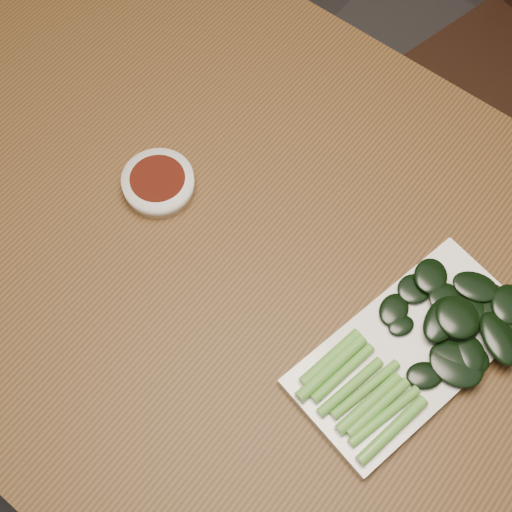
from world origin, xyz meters
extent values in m
plane|color=#302D2D|center=(0.00, 0.00, 0.00)|extent=(6.00, 6.00, 0.00)
cube|color=#472E14|center=(0.00, 0.00, 0.73)|extent=(1.40, 0.80, 0.04)
cylinder|color=#472E14|center=(-0.64, 0.34, 0.35)|extent=(0.05, 0.05, 0.71)
cube|color=black|center=(0.06, 0.71, 0.43)|extent=(0.49, 0.49, 0.04)
cylinder|color=black|center=(-0.15, 0.58, 0.21)|extent=(0.04, 0.04, 0.41)
cylinder|color=black|center=(0.19, 0.50, 0.21)|extent=(0.04, 0.04, 0.41)
cylinder|color=black|center=(-0.07, 0.92, 0.21)|extent=(0.04, 0.04, 0.41)
cylinder|color=silver|center=(-0.19, 0.00, 0.76)|extent=(0.10, 0.10, 0.03)
cylinder|color=#3D0F05|center=(-0.19, 0.00, 0.78)|extent=(0.07, 0.07, 0.00)
cube|color=silver|center=(0.20, 0.02, 0.76)|extent=(0.20, 0.31, 0.01)
cylinder|color=#559433|center=(0.13, -0.05, 0.77)|extent=(0.03, 0.09, 0.01)
cylinder|color=#559433|center=(0.14, -0.06, 0.77)|extent=(0.03, 0.11, 0.01)
cylinder|color=#559433|center=(0.16, -0.06, 0.77)|extent=(0.03, 0.10, 0.01)
cylinder|color=#559433|center=(0.17, -0.07, 0.77)|extent=(0.03, 0.10, 0.01)
cylinder|color=#559433|center=(0.19, -0.06, 0.77)|extent=(0.03, 0.10, 0.01)
cylinder|color=#559433|center=(0.20, -0.07, 0.77)|extent=(0.03, 0.10, 0.01)
cylinder|color=#559433|center=(0.21, -0.07, 0.77)|extent=(0.03, 0.09, 0.01)
cylinder|color=#559433|center=(0.22, -0.07, 0.77)|extent=(0.04, 0.10, 0.01)
cylinder|color=#559433|center=(0.24, -0.08, 0.77)|extent=(0.03, 0.10, 0.01)
ellipsoid|color=black|center=(0.21, 0.07, 0.78)|extent=(0.04, 0.07, 0.01)
ellipsoid|color=black|center=(0.26, 0.13, 0.78)|extent=(0.06, 0.07, 0.01)
ellipsoid|color=black|center=(0.23, 0.10, 0.77)|extent=(0.06, 0.06, 0.01)
ellipsoid|color=black|center=(0.26, 0.05, 0.77)|extent=(0.06, 0.06, 0.01)
ellipsoid|color=black|center=(0.22, 0.13, 0.78)|extent=(0.07, 0.05, 0.01)
ellipsoid|color=black|center=(0.20, 0.09, 0.78)|extent=(0.04, 0.05, 0.01)
ellipsoid|color=black|center=(0.22, 0.08, 0.78)|extent=(0.08, 0.07, 0.01)
ellipsoid|color=black|center=(0.16, 0.08, 0.77)|extent=(0.05, 0.05, 0.01)
ellipsoid|color=black|center=(0.27, 0.11, 0.77)|extent=(0.10, 0.08, 0.01)
ellipsoid|color=black|center=(0.25, 0.04, 0.77)|extent=(0.09, 0.08, 0.01)
ellipsoid|color=black|center=(0.24, 0.13, 0.77)|extent=(0.05, 0.05, 0.01)
ellipsoid|color=black|center=(0.25, 0.03, 0.77)|extent=(0.07, 0.06, 0.01)
ellipsoid|color=black|center=(0.22, 0.08, 0.78)|extent=(0.07, 0.06, 0.01)
ellipsoid|color=black|center=(0.17, 0.11, 0.78)|extent=(0.06, 0.06, 0.01)
ellipsoid|color=black|center=(0.27, 0.09, 0.78)|extent=(0.08, 0.07, 0.01)
ellipsoid|color=black|center=(0.18, 0.03, 0.77)|extent=(0.04, 0.04, 0.01)
ellipsoid|color=black|center=(0.16, 0.04, 0.77)|extent=(0.04, 0.05, 0.01)
ellipsoid|color=black|center=(0.23, 0.00, 0.77)|extent=(0.05, 0.05, 0.01)
ellipsoid|color=black|center=(0.24, 0.03, 0.77)|extent=(0.04, 0.04, 0.01)
camera|label=1|loc=(0.22, -0.31, 1.57)|focal=50.00mm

